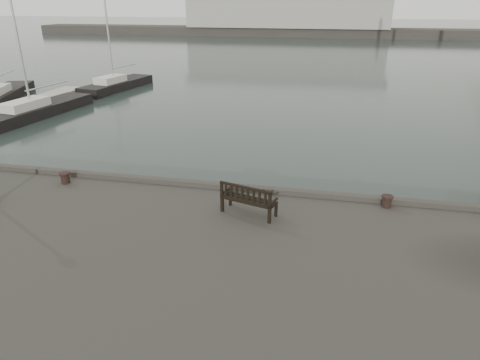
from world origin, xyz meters
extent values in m
plane|color=black|center=(0.00, 0.00, 0.00)|extent=(400.00, 400.00, 0.00)
cube|color=#383530|center=(0.00, 92.00, 1.00)|extent=(140.00, 8.00, 2.00)
cube|color=#9C9890|center=(-8.00, 92.00, 6.00)|extent=(46.00, 9.00, 8.00)
cube|color=black|center=(1.20, -1.95, 2.06)|extent=(1.91, 1.11, 0.05)
cube|color=black|center=(1.13, -2.21, 2.33)|extent=(1.75, 0.57, 0.54)
cube|color=black|center=(1.20, -1.95, 1.81)|extent=(1.77, 0.99, 0.50)
cylinder|color=black|center=(-6.09, -0.91, 1.77)|extent=(0.45, 0.45, 0.42)
cylinder|color=black|center=(5.63, -0.50, 1.76)|extent=(0.51, 0.51, 0.41)
cube|color=black|center=(-23.99, 17.05, 0.10)|extent=(5.87, 11.05, 1.40)
cube|color=black|center=(-17.68, 13.17, 0.10)|extent=(3.60, 10.07, 1.40)
cube|color=beige|center=(-17.68, 13.17, 1.10)|extent=(1.99, 3.62, 0.60)
cylinder|color=#B2B5B7|center=(-17.68, 13.17, 6.71)|extent=(0.16, 0.16, 11.81)
cube|color=black|center=(-16.68, 23.87, 0.10)|extent=(3.83, 9.06, 1.40)
cube|color=beige|center=(-16.68, 23.87, 1.10)|extent=(2.05, 3.30, 0.60)
cylinder|color=#B2B5B7|center=(-16.68, 23.87, 5.68)|extent=(0.16, 0.16, 9.76)
camera|label=1|loc=(3.50, -14.12, 7.99)|focal=32.00mm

